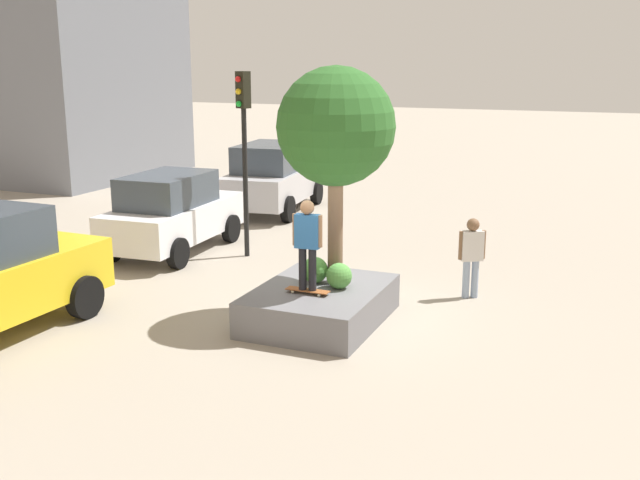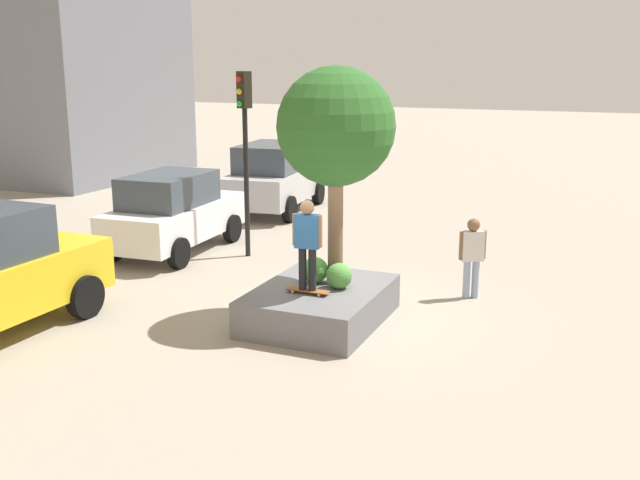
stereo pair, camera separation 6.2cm
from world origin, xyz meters
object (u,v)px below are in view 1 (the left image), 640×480
(planter_ledge, at_px, (320,305))
(bystander_watching, at_px, (472,252))
(plaza_tree, at_px, (336,128))
(traffic_light_corner, at_px, (244,132))
(skateboard, at_px, (308,291))
(sedan_parked, at_px, (273,177))
(police_car, at_px, (172,212))
(skateboarder, at_px, (307,239))

(planter_ledge, height_order, bystander_watching, bystander_watching)
(plaza_tree, relative_size, traffic_light_corner, 0.89)
(skateboard, distance_m, sedan_parked, 10.65)
(planter_ledge, bearing_deg, skateboard, 169.57)
(traffic_light_corner, bearing_deg, police_car, 100.32)
(bystander_watching, bearing_deg, sedan_parked, 49.87)
(plaza_tree, bearing_deg, bystander_watching, -46.29)
(planter_ledge, xyz_separation_m, sedan_parked, (8.87, 5.31, 0.77))
(plaza_tree, height_order, bystander_watching, plaza_tree)
(plaza_tree, xyz_separation_m, skateboarder, (-0.85, 0.19, -1.86))
(plaza_tree, relative_size, skateboard, 4.94)
(bystander_watching, bearing_deg, skateboard, 141.18)
(traffic_light_corner, bearing_deg, plaza_tree, -131.69)
(planter_ledge, bearing_deg, traffic_light_corner, 43.58)
(traffic_light_corner, bearing_deg, skateboard, -139.96)
(skateboard, bearing_deg, bystander_watching, -38.82)
(skateboard, height_order, police_car, police_car)
(traffic_light_corner, bearing_deg, skateboarder, -139.96)
(plaza_tree, height_order, traffic_light_corner, plaza_tree)
(planter_ledge, xyz_separation_m, skateboard, (-0.40, 0.07, 0.38))
(skateboarder, xyz_separation_m, bystander_watching, (2.89, -2.33, -0.71))
(skateboard, distance_m, traffic_light_corner, 5.77)
(plaza_tree, distance_m, traffic_light_corner, 4.83)
(skateboarder, bearing_deg, skateboard, 165.96)
(plaza_tree, distance_m, police_car, 6.67)
(police_car, bearing_deg, bystander_watching, -96.08)
(planter_ledge, distance_m, plaza_tree, 3.22)
(police_car, bearing_deg, plaza_tree, -117.52)
(police_car, bearing_deg, traffic_light_corner, -79.68)
(plaza_tree, height_order, skateboard, plaza_tree)
(skateboarder, distance_m, bystander_watching, 3.78)
(bystander_watching, bearing_deg, planter_ledge, 137.90)
(bystander_watching, bearing_deg, skateboarder, 141.18)
(police_car, relative_size, traffic_light_corner, 0.98)
(planter_ledge, xyz_separation_m, skateboarder, (-0.40, 0.07, 1.33))
(skateboarder, height_order, bystander_watching, skateboarder)
(skateboard, distance_m, bystander_watching, 3.72)
(police_car, xyz_separation_m, sedan_parked, (5.56, -0.06, 0.08))
(police_car, relative_size, bystander_watching, 2.66)
(plaza_tree, xyz_separation_m, traffic_light_corner, (3.20, 3.59, -0.48))
(sedan_parked, relative_size, traffic_light_corner, 1.09)
(bystander_watching, bearing_deg, police_car, 83.92)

